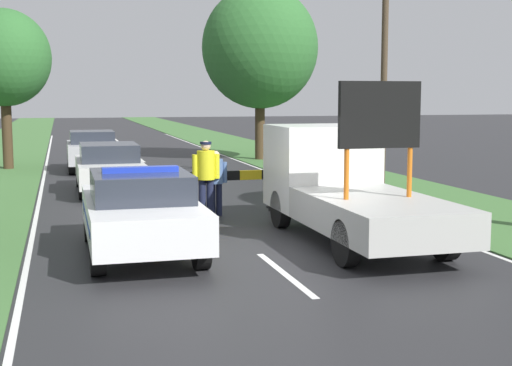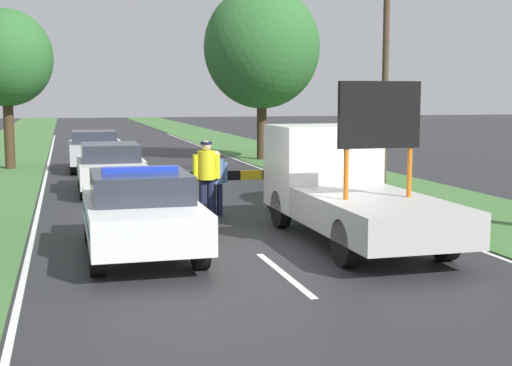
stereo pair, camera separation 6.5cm
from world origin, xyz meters
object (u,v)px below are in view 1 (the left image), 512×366
Objects in this scene: road_barrier at (217,178)px; roadside_tree_near_right at (4,58)px; roadside_tree_mid_left at (260,48)px; traffic_cone_centre_front at (150,201)px; police_officer at (206,172)px; queued_car_sedan_silver at (92,150)px; traffic_cone_near_police at (276,197)px; queued_car_van_white at (109,167)px; police_car at (140,211)px; utility_pole at (384,60)px; pedestrian_civilian at (216,178)px; work_truck at (343,185)px.

road_barrier is 13.85m from roadside_tree_near_right.
traffic_cone_centre_front is at bearing -115.59° from roadside_tree_mid_left.
police_officer is at bearing -123.49° from road_barrier.
queued_car_sedan_silver is at bearing 94.66° from traffic_cone_centre_front.
queued_car_sedan_silver is at bearing 111.36° from traffic_cone_near_police.
traffic_cone_near_police is 5.73m from queued_car_van_white.
traffic_cone_centre_front is at bearing 77.81° from police_car.
roadside_tree_mid_left is at bearing 96.61° from utility_pole.
police_car is at bearing 90.84° from queued_car_sedan_silver.
pedestrian_civilian is 1.65m from traffic_cone_centre_front.
queued_car_van_white is 12.22m from roadside_tree_mid_left.
roadside_tree_mid_left is at bearing 55.41° from pedestrian_civilian.
work_truck is 8.64m from utility_pole.
police_officer is 0.39× the size of queued_car_van_white.
road_barrier is 0.72× the size of queued_car_van_white.
queued_car_van_white is at bearing 173.16° from utility_pole.
police_officer is at bearing -156.06° from traffic_cone_near_police.
road_barrier is 1.69m from traffic_cone_centre_front.
utility_pole reaches higher than work_truck.
work_truck is 0.95× the size of roadside_tree_near_right.
roadside_tree_near_right reaches higher than queued_car_van_white.
queued_car_van_white reaches higher than road_barrier.
traffic_cone_centre_front is (-3.46, 3.48, -0.70)m from work_truck.
utility_pole reaches higher than roadside_tree_mid_left.
police_officer reaches higher than pedestrian_civilian.
roadside_tree_near_right reaches higher than queued_car_sedan_silver.
queued_car_van_white is 1.16× the size of queued_car_sedan_silver.
road_barrier is 2.13× the size of pedestrian_civilian.
police_car is 16.89m from roadside_tree_near_right.
police_officer reaches higher than police_car.
traffic_cone_near_police is at bearing -165.47° from police_officer.
police_officer is at bearing 110.51° from queued_car_van_white.
utility_pole is (4.18, 7.00, 2.87)m from work_truck.
work_truck is at bearing -45.14° from traffic_cone_centre_front.
roadside_tree_near_right is (-5.23, 12.70, 3.17)m from police_officer.
work_truck is 3.23× the size of police_officer.
police_car is 1.40× the size of road_barrier.
police_officer reaches higher than queued_car_sedan_silver.
utility_pole is (1.16, -10.01, -0.97)m from roadside_tree_mid_left.
traffic_cone_near_police is 14.37m from roadside_tree_mid_left.
roadside_tree_mid_left is at bearing 74.12° from road_barrier.
pedestrian_civilian is (0.27, 0.18, -0.16)m from police_officer.
police_officer is 1.16× the size of pedestrian_civilian.
police_officer is 11.52m from queued_car_sedan_silver.
police_car is 4.13m from traffic_cone_centre_front.
roadside_tree_near_right is at bearing 98.80° from pedestrian_civilian.
road_barrier is 0.34m from pedestrian_civilian.
police_car is at bearing -131.51° from traffic_cone_near_police.
work_truck reaches higher than traffic_cone_near_police.
work_truck is 1.26× the size of queued_car_van_white.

